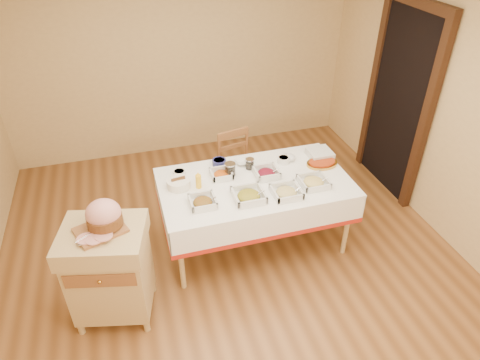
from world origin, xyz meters
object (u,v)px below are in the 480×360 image
at_px(dining_table, 255,195).
at_px(dining_chair, 239,170).
at_px(preserve_jar_right, 250,164).
at_px(plate_stack, 320,154).
at_px(ham_on_board, 103,217).
at_px(brass_platter, 322,163).
at_px(preserve_jar_left, 230,170).
at_px(mustard_bottle, 198,181).
at_px(butcher_cart, 110,268).
at_px(bread_basket, 179,183).

relative_size(dining_table, dining_chair, 2.02).
bearing_deg(preserve_jar_right, plate_stack, 0.84).
xyz_separation_m(dining_chair, ham_on_board, (-1.41, -1.17, 0.56)).
bearing_deg(brass_platter, preserve_jar_right, 169.12).
distance_m(preserve_jar_left, mustard_bottle, 0.36).
xyz_separation_m(butcher_cart, mustard_bottle, (0.88, 0.58, 0.31)).
height_order(dining_chair, plate_stack, dining_chair).
xyz_separation_m(preserve_jar_right, brass_platter, (0.72, -0.14, -0.03)).
relative_size(dining_chair, ham_on_board, 2.39).
distance_m(ham_on_board, brass_platter, 2.21).
bearing_deg(butcher_cart, preserve_jar_right, 27.84).
height_order(mustard_bottle, plate_stack, mustard_bottle).
xyz_separation_m(butcher_cart, plate_stack, (2.20, 0.77, 0.27)).
height_order(butcher_cart, mustard_bottle, mustard_bottle).
xyz_separation_m(mustard_bottle, bread_basket, (-0.18, 0.06, -0.03)).
height_order(dining_chair, preserve_jar_right, dining_chair).
distance_m(preserve_jar_left, bread_basket, 0.52).
height_order(ham_on_board, preserve_jar_right, ham_on_board).
bearing_deg(ham_on_board, dining_table, 19.81).
distance_m(butcher_cart, brass_platter, 2.26).
bearing_deg(ham_on_board, preserve_jar_left, 29.50).
distance_m(dining_chair, ham_on_board, 1.92).
distance_m(dining_table, mustard_bottle, 0.59).
bearing_deg(dining_chair, preserve_jar_left, -115.16).
height_order(preserve_jar_right, plate_stack, preserve_jar_right).
distance_m(dining_table, preserve_jar_left, 0.34).
distance_m(preserve_jar_right, mustard_bottle, 0.59).
distance_m(preserve_jar_left, brass_platter, 0.95).
bearing_deg(preserve_jar_right, butcher_cart, -152.16).
bearing_deg(dining_table, preserve_jar_left, 139.29).
xyz_separation_m(bread_basket, plate_stack, (1.50, 0.13, -0.01)).
distance_m(dining_chair, preserve_jar_left, 0.66).
xyz_separation_m(preserve_jar_right, plate_stack, (0.77, 0.01, -0.01)).
bearing_deg(brass_platter, dining_chair, 140.29).
xyz_separation_m(ham_on_board, preserve_jar_right, (1.40, 0.73, -0.21)).
xyz_separation_m(ham_on_board, brass_platter, (2.12, 0.59, -0.24)).
bearing_deg(preserve_jar_left, dining_table, -40.71).
distance_m(dining_table, butcher_cart, 1.51).
xyz_separation_m(dining_chair, preserve_jar_left, (-0.24, -0.51, 0.36)).
relative_size(dining_table, ham_on_board, 4.82).
distance_m(mustard_bottle, bread_basket, 0.19).
relative_size(dining_table, brass_platter, 5.66).
xyz_separation_m(dining_table, plate_stack, (0.79, 0.24, 0.20)).
height_order(dining_chair, bread_basket, dining_chair).
distance_m(dining_chair, preserve_jar_right, 0.56).
height_order(dining_chair, preserve_jar_left, dining_chair).
xyz_separation_m(preserve_jar_left, mustard_bottle, (-0.34, -0.12, 0.02)).
bearing_deg(dining_chair, plate_stack, -30.16).
bearing_deg(ham_on_board, preserve_jar_right, 27.52).
bearing_deg(dining_table, mustard_bottle, 174.38).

